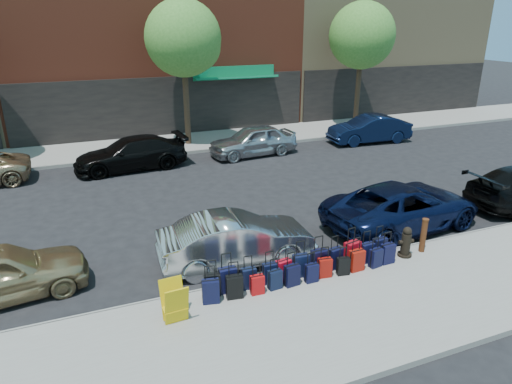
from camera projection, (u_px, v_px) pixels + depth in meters
name	position (u px, v px, depth m)	size (l,w,h in m)	color
ground	(240.00, 212.00, 16.17)	(120.00, 120.00, 0.00)	black
sidewalk_near	(336.00, 313.00, 10.51)	(60.00, 4.00, 0.15)	gray
sidewalk_far	(178.00, 143.00, 24.82)	(60.00, 4.00, 0.15)	gray
curb_near	(297.00, 271.00, 12.26)	(60.00, 0.08, 0.15)	gray
curb_far	(186.00, 153.00, 23.07)	(60.00, 0.08, 0.15)	gray
tree_center	(186.00, 40.00, 22.71)	(3.80, 3.80, 7.27)	black
tree_right	(364.00, 37.00, 26.35)	(3.80, 3.80, 7.27)	black
suitcase_front_0	(212.00, 284.00, 10.98)	(0.42, 0.28, 0.93)	black
suitcase_front_1	(228.00, 280.00, 11.12)	(0.43, 0.24, 1.03)	black
suitcase_front_2	(249.00, 278.00, 11.28)	(0.36, 0.21, 0.87)	black
suitcase_front_3	(270.00, 273.00, 11.50)	(0.37, 0.21, 0.87)	black
suitcase_front_4	(283.00, 270.00, 11.62)	(0.41, 0.27, 0.91)	#B50B1E
suitcase_front_5	(301.00, 265.00, 11.80)	(0.42, 0.24, 0.98)	black
suitcase_front_6	(319.00, 261.00, 11.98)	(0.43, 0.25, 1.03)	black
suitcase_front_7	(335.00, 258.00, 12.18)	(0.42, 0.28, 0.93)	black
suitcase_front_8	(352.00, 253.00, 12.37)	(0.48, 0.33, 1.06)	maroon
suitcase_front_9	(367.00, 253.00, 12.48)	(0.39, 0.23, 0.91)	black
suitcase_front_10	(379.00, 248.00, 12.73)	(0.41, 0.25, 0.94)	black
suitcase_back_0	(211.00, 291.00, 10.70)	(0.44, 0.30, 0.95)	black
suitcase_back_1	(234.00, 287.00, 10.89)	(0.42, 0.28, 0.94)	black
suitcase_back_2	(257.00, 285.00, 11.06)	(0.33, 0.20, 0.79)	#AF0B0D
suitcase_back_3	(275.00, 279.00, 11.27)	(0.36, 0.23, 0.81)	black
suitcase_back_4	(292.00, 275.00, 11.40)	(0.40, 0.26, 0.90)	black
suitcase_back_5	(311.00, 273.00, 11.56)	(0.34, 0.20, 0.80)	black
suitcase_back_6	(325.00, 268.00, 11.79)	(0.37, 0.25, 0.83)	maroon
suitcase_back_7	(343.00, 266.00, 11.89)	(0.35, 0.24, 0.77)	black
suitcase_back_8	(357.00, 260.00, 12.07)	(0.40, 0.25, 0.94)	maroon
suitcase_back_9	(376.00, 258.00, 12.26)	(0.38, 0.26, 0.84)	black
suitcase_back_10	(387.00, 253.00, 12.44)	(0.39, 0.23, 0.91)	black
fire_hydrant	(406.00, 243.00, 12.78)	(0.45, 0.40, 0.89)	black
bollard	(424.00, 235.00, 12.98)	(0.19, 0.19, 1.02)	#38190C
display_rack	(175.00, 302.00, 9.99)	(0.56, 0.61, 0.94)	gold
car_near_1	(237.00, 240.00, 12.60)	(1.51, 4.32, 1.42)	silver
car_near_2	(403.00, 206.00, 14.76)	(2.48, 5.37, 1.49)	#0B1334
car_far_1	(131.00, 154.00, 20.59)	(2.03, 5.00, 1.45)	black
car_far_2	(253.00, 141.00, 22.68)	(1.77, 4.40, 1.50)	#B5B7BC
car_far_3	(369.00, 129.00, 25.04)	(1.58, 4.52, 1.49)	#0C1836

